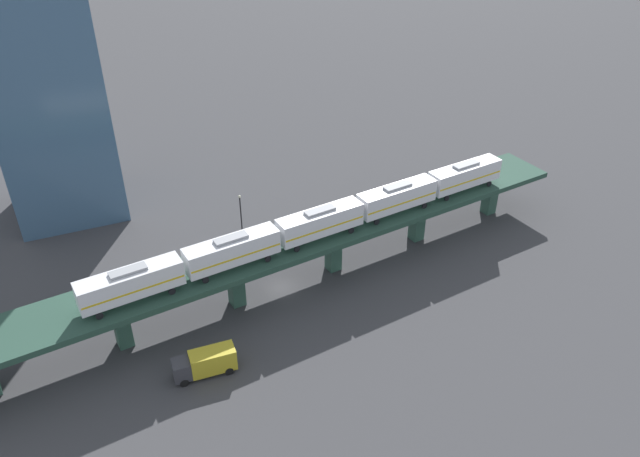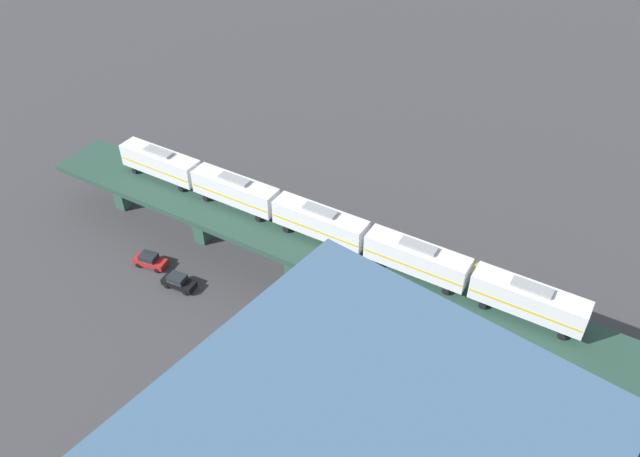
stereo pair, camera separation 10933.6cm
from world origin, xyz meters
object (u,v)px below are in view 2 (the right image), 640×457
(street_car_red, at_px, (150,260))
(street_car_black, at_px, (178,282))
(street_car_white, at_px, (353,394))
(delivery_truck, at_px, (496,288))
(subway_train, at_px, (320,222))
(street_lamp, at_px, (276,358))

(street_car_red, xyz_separation_m, street_car_black, (0.35, 6.01, 0.00))
(street_car_white, bearing_deg, street_car_red, -90.41)
(street_car_black, xyz_separation_m, delivery_truck, (-23.24, 32.28, 0.82))
(subway_train, height_order, street_lamp, subway_train)
(subway_train, relative_size, delivery_truck, 8.53)
(street_car_black, bearing_deg, street_lamp, 80.60)
(street_car_red, xyz_separation_m, street_lamp, (3.60, 25.69, 3.17))
(street_car_red, distance_m, street_car_white, 33.42)
(subway_train, height_order, street_car_red, subway_train)
(street_car_red, relative_size, street_car_black, 1.01)
(subway_train, bearing_deg, street_car_red, -58.31)
(delivery_truck, bearing_deg, street_car_white, -11.90)
(street_car_black, xyz_separation_m, street_car_white, (-0.11, 27.41, 0.00))
(street_car_black, relative_size, street_lamp, 0.68)
(delivery_truck, bearing_deg, street_car_red, -59.13)
(delivery_truck, bearing_deg, street_car_black, -54.25)
(subway_train, bearing_deg, delivery_truck, 120.02)
(subway_train, bearing_deg, street_car_black, -47.27)
(street_car_red, xyz_separation_m, street_car_white, (0.24, 33.42, 0.00))
(street_car_red, bearing_deg, street_lamp, 82.02)
(street_car_black, relative_size, street_car_white, 1.05)
(street_car_white, bearing_deg, subway_train, -130.58)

